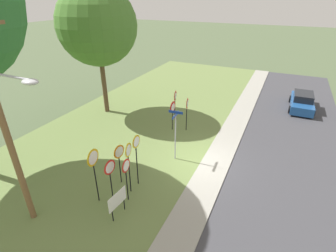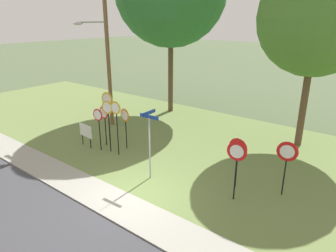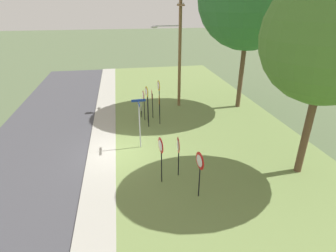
{
  "view_description": "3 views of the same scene",
  "coord_description": "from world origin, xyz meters",
  "px_view_note": "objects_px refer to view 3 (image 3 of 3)",
  "views": [
    {
      "loc": [
        -11.93,
        -3.38,
        8.65
      ],
      "look_at": [
        -0.01,
        2.13,
        1.87
      ],
      "focal_mm": 27.38,
      "sensor_mm": 36.0,
      "label": 1
    },
    {
      "loc": [
        7.52,
        -7.36,
        6.65
      ],
      "look_at": [
        -0.89,
        3.4,
        1.8
      ],
      "focal_mm": 32.67,
      "sensor_mm": 36.0,
      "label": 2
    },
    {
      "loc": [
        13.9,
        0.61,
        8.04
      ],
      "look_at": [
        0.87,
        2.96,
        1.89
      ],
      "focal_mm": 28.65,
      "sensor_mm": 36.0,
      "label": 3
    }
  ],
  "objects_px": {
    "stop_sign_near_right": "(159,103)",
    "yield_sign_near_right": "(199,165)",
    "stop_sign_near_left": "(152,98)",
    "street_name_post": "(139,120)",
    "stop_sign_center_tall": "(144,99)",
    "stop_sign_far_right": "(147,99)",
    "stop_sign_far_left": "(147,97)",
    "oak_tree_right": "(329,38)",
    "yield_sign_far_left": "(178,148)",
    "stop_sign_far_center": "(159,90)",
    "yield_sign_near_left": "(161,150)",
    "utility_pole": "(178,48)",
    "notice_board": "(141,105)"
  },
  "relations": [
    {
      "from": "stop_sign_far_right",
      "to": "utility_pole",
      "type": "height_order",
      "value": "utility_pole"
    },
    {
      "from": "notice_board",
      "to": "stop_sign_near_left",
      "type": "bearing_deg",
      "value": 53.94
    },
    {
      "from": "yield_sign_near_left",
      "to": "street_name_post",
      "type": "distance_m",
      "value": 3.7
    },
    {
      "from": "stop_sign_near_left",
      "to": "yield_sign_far_left",
      "type": "distance_m",
      "value": 7.59
    },
    {
      "from": "stop_sign_far_center",
      "to": "stop_sign_center_tall",
      "type": "height_order",
      "value": "stop_sign_far_center"
    },
    {
      "from": "stop_sign_near_left",
      "to": "stop_sign_center_tall",
      "type": "distance_m",
      "value": 0.71
    },
    {
      "from": "stop_sign_far_right",
      "to": "yield_sign_far_left",
      "type": "height_order",
      "value": "stop_sign_far_right"
    },
    {
      "from": "stop_sign_far_right",
      "to": "street_name_post",
      "type": "distance_m",
      "value": 2.96
    },
    {
      "from": "utility_pole",
      "to": "stop_sign_far_left",
      "type": "bearing_deg",
      "value": -42.08
    },
    {
      "from": "stop_sign_far_left",
      "to": "stop_sign_far_center",
      "type": "xyz_separation_m",
      "value": [
        -1.17,
        1.02,
        0.1
      ]
    },
    {
      "from": "stop_sign_near_right",
      "to": "stop_sign_far_right",
      "type": "height_order",
      "value": "stop_sign_far_right"
    },
    {
      "from": "street_name_post",
      "to": "oak_tree_right",
      "type": "relative_size",
      "value": 0.32
    },
    {
      "from": "stop_sign_far_left",
      "to": "yield_sign_near_left",
      "type": "relative_size",
      "value": 1.14
    },
    {
      "from": "stop_sign_far_left",
      "to": "stop_sign_center_tall",
      "type": "height_order",
      "value": "stop_sign_far_left"
    },
    {
      "from": "stop_sign_near_right",
      "to": "yield_sign_far_left",
      "type": "height_order",
      "value": "stop_sign_near_right"
    },
    {
      "from": "stop_sign_far_left",
      "to": "yield_sign_near_left",
      "type": "height_order",
      "value": "stop_sign_far_left"
    },
    {
      "from": "yield_sign_near_left",
      "to": "stop_sign_far_center",
      "type": "bearing_deg",
      "value": 162.47
    },
    {
      "from": "utility_pole",
      "to": "notice_board",
      "type": "xyz_separation_m",
      "value": [
        1.63,
        -3.17,
        -3.94
      ]
    },
    {
      "from": "stop_sign_near_left",
      "to": "yield_sign_near_right",
      "type": "xyz_separation_m",
      "value": [
        9.33,
        0.88,
        0.08
      ]
    },
    {
      "from": "stop_sign_far_center",
      "to": "stop_sign_center_tall",
      "type": "distance_m",
      "value": 1.43
    },
    {
      "from": "stop_sign_far_center",
      "to": "notice_board",
      "type": "xyz_separation_m",
      "value": [
        -0.36,
        -1.34,
        -1.23
      ]
    },
    {
      "from": "stop_sign_far_center",
      "to": "yield_sign_near_right",
      "type": "distance_m",
      "value": 9.67
    },
    {
      "from": "stop_sign_near_left",
      "to": "yield_sign_near_left",
      "type": "height_order",
      "value": "yield_sign_near_left"
    },
    {
      "from": "stop_sign_far_right",
      "to": "street_name_post",
      "type": "bearing_deg",
      "value": -17.38
    },
    {
      "from": "stop_sign_near_right",
      "to": "oak_tree_right",
      "type": "xyz_separation_m",
      "value": [
        7.08,
        6.21,
        5.02
      ]
    },
    {
      "from": "stop_sign_far_left",
      "to": "yield_sign_far_left",
      "type": "relative_size",
      "value": 1.27
    },
    {
      "from": "stop_sign_near_left",
      "to": "oak_tree_right",
      "type": "distance_m",
      "value": 11.71
    },
    {
      "from": "stop_sign_near_left",
      "to": "notice_board",
      "type": "xyz_separation_m",
      "value": [
        -0.68,
        -0.78,
        -0.76
      ]
    },
    {
      "from": "yield_sign_near_right",
      "to": "street_name_post",
      "type": "bearing_deg",
      "value": -166.09
    },
    {
      "from": "stop_sign_near_right",
      "to": "stop_sign_center_tall",
      "type": "height_order",
      "value": "stop_sign_center_tall"
    },
    {
      "from": "stop_sign_near_left",
      "to": "stop_sign_near_right",
      "type": "height_order",
      "value": "stop_sign_near_left"
    },
    {
      "from": "stop_sign_far_center",
      "to": "stop_sign_far_right",
      "type": "bearing_deg",
      "value": -34.95
    },
    {
      "from": "stop_sign_center_tall",
      "to": "yield_sign_near_right",
      "type": "relative_size",
      "value": 1.0
    },
    {
      "from": "stop_sign_far_center",
      "to": "stop_sign_far_right",
      "type": "distance_m",
      "value": 2.09
    },
    {
      "from": "yield_sign_near_right",
      "to": "yield_sign_near_left",
      "type": "bearing_deg",
      "value": -142.15
    },
    {
      "from": "stop_sign_near_left",
      "to": "street_name_post",
      "type": "height_order",
      "value": "street_name_post"
    },
    {
      "from": "stop_sign_near_right",
      "to": "stop_sign_center_tall",
      "type": "distance_m",
      "value": 1.35
    },
    {
      "from": "stop_sign_far_center",
      "to": "stop_sign_center_tall",
      "type": "xyz_separation_m",
      "value": [
        0.63,
        -1.21,
        -0.44
      ]
    },
    {
      "from": "utility_pole",
      "to": "notice_board",
      "type": "bearing_deg",
      "value": -62.83
    },
    {
      "from": "stop_sign_far_center",
      "to": "utility_pole",
      "type": "bearing_deg",
      "value": 132.33
    },
    {
      "from": "stop_sign_near_right",
      "to": "yield_sign_near_right",
      "type": "relative_size",
      "value": 0.98
    },
    {
      "from": "stop_sign_near_left",
      "to": "yield_sign_far_left",
      "type": "xyz_separation_m",
      "value": [
        7.59,
        0.32,
        -0.02
      ]
    },
    {
      "from": "stop_sign_center_tall",
      "to": "utility_pole",
      "type": "bearing_deg",
      "value": 126.53
    },
    {
      "from": "yield_sign_near_right",
      "to": "yield_sign_far_left",
      "type": "height_order",
      "value": "yield_sign_near_right"
    },
    {
      "from": "stop_sign_far_center",
      "to": "stop_sign_center_tall",
      "type": "relative_size",
      "value": 1.24
    },
    {
      "from": "stop_sign_center_tall",
      "to": "stop_sign_far_right",
      "type": "bearing_deg",
      "value": 3.68
    },
    {
      "from": "stop_sign_near_left",
      "to": "street_name_post",
      "type": "relative_size",
      "value": 0.73
    },
    {
      "from": "yield_sign_near_left",
      "to": "stop_sign_near_right",
      "type": "bearing_deg",
      "value": 162.43
    },
    {
      "from": "stop_sign_near_left",
      "to": "stop_sign_far_left",
      "type": "relative_size",
      "value": 0.81
    },
    {
      "from": "stop_sign_near_left",
      "to": "stop_sign_far_right",
      "type": "height_order",
      "value": "stop_sign_far_right"
    }
  ]
}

